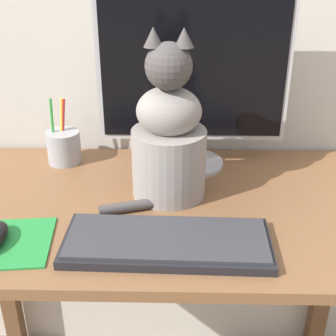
% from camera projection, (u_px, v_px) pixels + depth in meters
% --- Properties ---
extents(desk, '(1.10, 0.59, 0.75)m').
position_uv_depth(desk, '(160.00, 249.00, 1.13)').
color(desk, brown).
rests_on(desk, ground_plane).
extents(monitor, '(0.47, 0.17, 0.43)m').
position_uv_depth(monitor, '(193.00, 79.00, 1.14)').
color(monitor, '#B2B2B7').
rests_on(monitor, desk).
extents(keyboard, '(0.41, 0.18, 0.02)m').
position_uv_depth(keyboard, '(167.00, 242.00, 0.92)').
color(keyboard, black).
rests_on(keyboard, desk).
extents(mousepad_left, '(0.21, 0.19, 0.00)m').
position_uv_depth(mousepad_left, '(2.00, 243.00, 0.93)').
color(mousepad_left, '#238438').
rests_on(mousepad_left, desk).
extents(cat, '(0.24, 0.20, 0.39)m').
position_uv_depth(cat, '(169.00, 138.00, 1.04)').
color(cat, gray).
rests_on(cat, desk).
extents(pen_cup, '(0.09, 0.09, 0.17)m').
position_uv_depth(pen_cup, '(64.00, 146.00, 1.24)').
color(pen_cup, '#99999E').
rests_on(pen_cup, desk).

